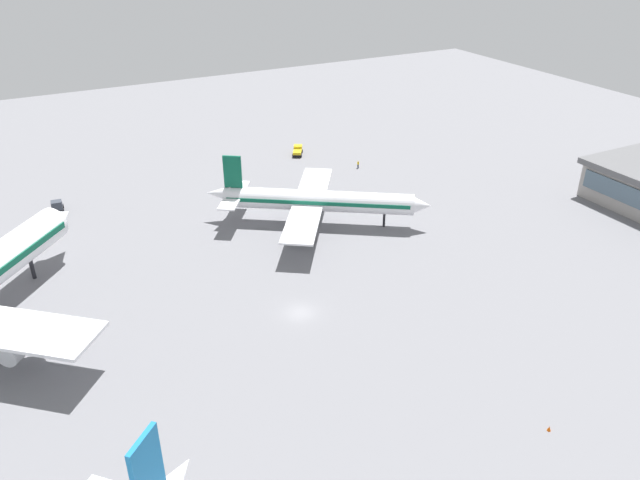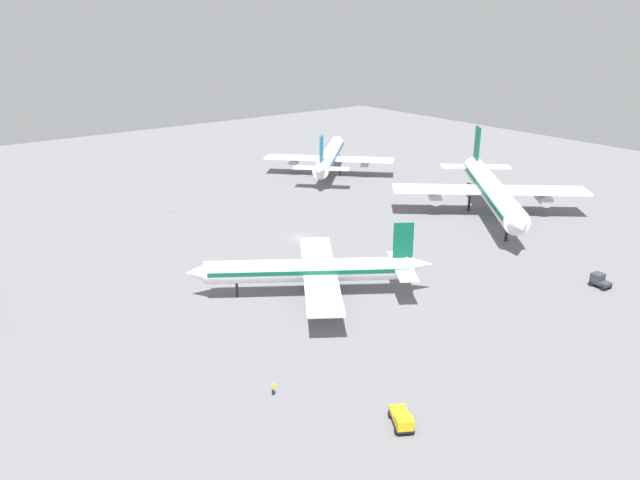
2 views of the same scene
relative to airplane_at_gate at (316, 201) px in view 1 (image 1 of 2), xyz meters
The scene contains 6 objects.
ground 29.08m from the airplane_at_gate, 148.12° to the left, with size 288.00×288.00×0.00m, color slate.
airplane_at_gate is the anchor object (origin of this frame).
baggage_tug 49.60m from the airplane_at_gate, 56.45° to the left, with size 3.37×2.48×2.30m.
pushback_tractor 36.82m from the airplane_at_gate, 20.78° to the right, with size 4.76×3.86×1.90m.
ground_crew_worker 29.41m from the airplane_at_gate, 46.37° to the right, with size 0.58×0.39×1.67m.
safety_cone_near_gate 57.51m from the airplane_at_gate, behind, with size 0.44×0.44×0.60m, color #EA590C.
Camera 1 is at (-64.89, 31.04, 50.07)m, focal length 34.33 mm.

